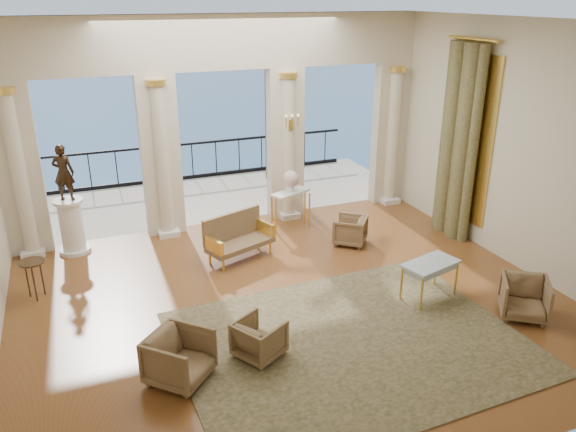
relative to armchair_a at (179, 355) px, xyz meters
name	(u,v)px	position (x,y,z in m)	size (l,w,h in m)	color
floor	(292,303)	(2.16, 1.31, -0.39)	(9.00, 9.00, 0.00)	#532A14
room_walls	(324,154)	(2.16, 0.20, 2.49)	(9.00, 9.00, 9.00)	beige
arcade	(224,110)	(2.16, 5.13, 2.20)	(9.00, 0.56, 4.50)	beige
terrace	(208,198)	(2.16, 7.11, -0.44)	(10.00, 3.60, 0.10)	#ACA390
balustrade	(193,164)	(2.16, 8.71, 0.02)	(9.00, 0.06, 1.03)	black
palm_tree	(268,26)	(4.16, 7.91, 3.71)	(2.00, 2.00, 4.50)	#4C3823
sea	(92,96)	(2.16, 61.31, -6.39)	(160.00, 160.00, 0.00)	#2E5B8B
curtain	(458,142)	(6.44, 2.81, 1.63)	(0.33, 1.40, 4.09)	#4D4726
window_frame	(466,138)	(6.63, 2.81, 1.71)	(0.04, 1.60, 3.40)	#EEBE4E
wall_sconce	(291,124)	(3.56, 4.82, 1.84)	(0.30, 0.11, 0.33)	#EEBE4E
rug	(351,342)	(2.53, -0.10, -0.38)	(5.01, 3.90, 0.02)	#2F3719
armchair_a	(179,355)	(0.00, 0.00, 0.00)	(0.75, 0.70, 0.77)	#4B3B22
armchair_b	(525,296)	(5.46, -0.45, -0.02)	(0.71, 0.66, 0.73)	#4B3B22
armchair_c	(350,229)	(4.19, 3.11, -0.06)	(0.63, 0.59, 0.64)	#4B3B22
armchair_d	(259,337)	(1.16, 0.11, -0.07)	(0.61, 0.57, 0.63)	#4B3B22
settee	(237,236)	(1.83, 3.36, 0.06)	(1.46, 1.01, 0.89)	#4B3B22
game_table	(431,266)	(4.40, 0.62, 0.21)	(1.07, 0.76, 0.67)	#A0B9CE
pedestal	(72,227)	(-1.15, 4.81, 0.15)	(0.61, 0.61, 1.12)	silver
statue	(63,173)	(-1.15, 4.81, 1.29)	(0.41, 0.27, 1.11)	black
console_table	(291,198)	(3.36, 4.36, 0.32)	(0.96, 0.68, 0.85)	silver
urn	(291,180)	(3.36, 4.36, 0.73)	(0.35, 0.35, 0.47)	silver
side_table	(32,267)	(-1.84, 3.11, 0.21)	(0.42, 0.42, 0.69)	black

